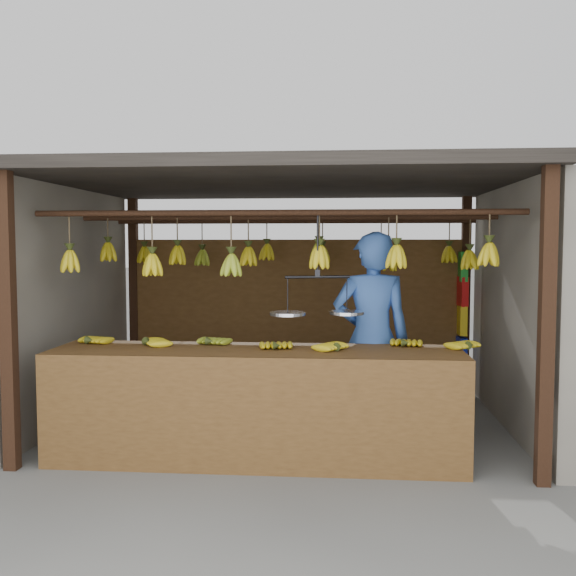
{
  "coord_description": "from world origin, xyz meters",
  "views": [
    {
      "loc": [
        0.53,
        -6.18,
        1.75
      ],
      "look_at": [
        0.0,
        0.3,
        1.3
      ],
      "focal_mm": 40.0,
      "sensor_mm": 36.0,
      "label": 1
    }
  ],
  "objects": [
    {
      "name": "bag_bundles",
      "position": [
        1.94,
        1.35,
        1.01
      ],
      "size": [
        0.08,
        0.26,
        1.33
      ],
      "color": "#199926",
      "rests_on": "ground"
    },
    {
      "name": "counter",
      "position": [
        -0.14,
        -1.22,
        0.7
      ],
      "size": [
        3.52,
        0.76,
        0.96
      ],
      "color": "#57391A",
      "rests_on": "ground"
    },
    {
      "name": "stall",
      "position": [
        0.0,
        0.33,
        1.97
      ],
      "size": [
        4.3,
        3.3,
        2.4
      ],
      "color": "black",
      "rests_on": "ground"
    },
    {
      "name": "vendor",
      "position": [
        0.8,
        -0.6,
        0.93
      ],
      "size": [
        0.72,
        0.51,
        1.85
      ],
      "primitive_type": "imported",
      "rotation": [
        0.0,
        0.0,
        3.24
      ],
      "color": "#3359A5",
      "rests_on": "ground"
    },
    {
      "name": "hanging_bananas",
      "position": [
        -0.01,
        -0.0,
        1.63
      ],
      "size": [
        3.66,
        2.2,
        0.38
      ],
      "color": "gold",
      "rests_on": "ground"
    },
    {
      "name": "balance_scale",
      "position": [
        0.35,
        -1.0,
        1.23
      ],
      "size": [
        0.76,
        0.4,
        0.83
      ],
      "color": "black",
      "rests_on": "ground"
    },
    {
      "name": "ground",
      "position": [
        0.0,
        0.0,
        0.0
      ],
      "size": [
        80.0,
        80.0,
        0.0
      ],
      "primitive_type": "plane",
      "color": "#5B5B57"
    }
  ]
}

